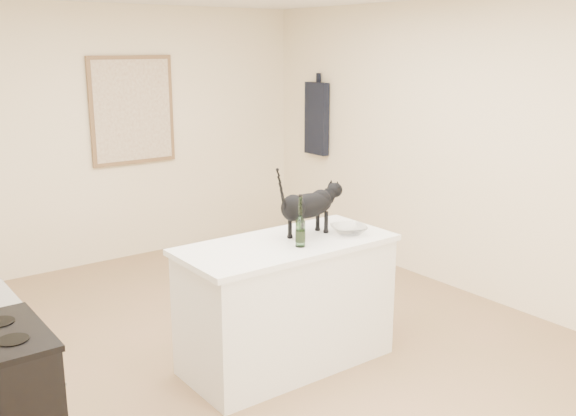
{
  "coord_description": "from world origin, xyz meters",
  "views": [
    {
      "loc": [
        -2.42,
        -3.59,
        2.2
      ],
      "look_at": [
        0.15,
        -0.15,
        1.12
      ],
      "focal_mm": 40.52,
      "sensor_mm": 36.0,
      "label": 1
    }
  ],
  "objects": [
    {
      "name": "wine_bottle",
      "position": [
        0.11,
        -0.34,
        1.05
      ],
      "size": [
        0.08,
        0.08,
        0.31
      ],
      "primitive_type": "cylinder",
      "rotation": [
        0.0,
        0.0,
        -0.26
      ],
      "color": "#215221",
      "rests_on": "island_top"
    },
    {
      "name": "island_top",
      "position": [
        0.1,
        -0.2,
        0.88
      ],
      "size": [
        1.5,
        0.7,
        0.04
      ],
      "primitive_type": "cube",
      "color": "white",
      "rests_on": "island_base"
    },
    {
      "name": "glass_bowl",
      "position": [
        0.57,
        -0.31,
        0.93
      ],
      "size": [
        0.32,
        0.32,
        0.06
      ],
      "primitive_type": "imported",
      "rotation": [
        0.0,
        0.0,
        -0.38
      ],
      "color": "silver",
      "rests_on": "island_top"
    },
    {
      "name": "hanging_garment",
      "position": [
        2.19,
        2.05,
        1.4
      ],
      "size": [
        0.08,
        0.34,
        0.8
      ],
      "primitive_type": "cube",
      "color": "black",
      "rests_on": "wall_right"
    },
    {
      "name": "artwork_frame",
      "position": [
        0.3,
        2.72,
        1.55
      ],
      "size": [
        0.9,
        0.03,
        1.1
      ],
      "primitive_type": "cube",
      "color": "brown",
      "rests_on": "wall_back"
    },
    {
      "name": "floor",
      "position": [
        0.0,
        0.0,
        0.0
      ],
      "size": [
        5.5,
        5.5,
        0.0
      ],
      "primitive_type": "plane",
      "color": "#966D4F",
      "rests_on": "ground"
    },
    {
      "name": "wall_back",
      "position": [
        0.0,
        2.75,
        1.3
      ],
      "size": [
        4.5,
        0.0,
        4.5
      ],
      "primitive_type": "plane",
      "rotation": [
        1.57,
        0.0,
        0.0
      ],
      "color": "beige",
      "rests_on": "ground"
    },
    {
      "name": "artwork_canvas",
      "position": [
        0.3,
        2.7,
        1.55
      ],
      "size": [
        0.82,
        0.0,
        1.02
      ],
      "primitive_type": "cube",
      "color": "beige",
      "rests_on": "wall_back"
    },
    {
      "name": "wall_right",
      "position": [
        2.25,
        0.0,
        1.3
      ],
      "size": [
        0.0,
        5.5,
        5.5
      ],
      "primitive_type": "plane",
      "rotation": [
        1.57,
        0.0,
        -1.57
      ],
      "color": "beige",
      "rests_on": "ground"
    },
    {
      "name": "island_base",
      "position": [
        0.1,
        -0.2,
        0.43
      ],
      "size": [
        1.44,
        0.67,
        0.86
      ],
      "primitive_type": "cube",
      "color": "white",
      "rests_on": "floor"
    },
    {
      "name": "black_cat",
      "position": [
        0.3,
        -0.17,
        1.09
      ],
      "size": [
        0.57,
        0.23,
        0.39
      ],
      "primitive_type": null,
      "rotation": [
        0.0,
        0.0,
        0.12
      ],
      "color": "black",
      "rests_on": "island_top"
    }
  ]
}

